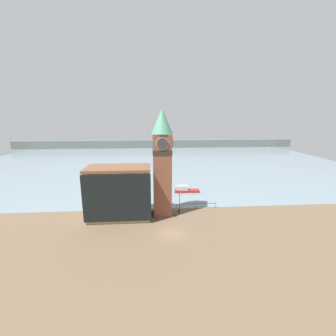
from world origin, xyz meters
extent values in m
plane|color=brown|center=(0.00, 0.00, 0.00)|extent=(160.00, 160.00, 0.00)
cube|color=gray|center=(0.00, 70.70, 0.00)|extent=(160.00, 120.00, 0.00)
cube|color=slate|center=(0.00, 110.70, 2.50)|extent=(180.00, 3.00, 5.00)
cube|color=#333338|center=(6.28, 10.45, 1.05)|extent=(9.25, 0.08, 0.08)
cylinder|color=#333338|center=(1.95, 10.45, 0.53)|extent=(0.07, 0.07, 1.05)
cylinder|color=#333338|center=(6.28, 10.45, 0.53)|extent=(0.07, 0.07, 1.05)
cylinder|color=#333338|center=(10.60, 10.45, 0.53)|extent=(0.07, 0.07, 1.05)
cube|color=brown|center=(-1.14, 8.10, 8.21)|extent=(3.58, 3.58, 16.42)
cube|color=#2D2823|center=(-1.14, 8.10, 12.97)|extent=(3.70, 3.70, 0.90)
cylinder|color=tan|center=(-1.14, 6.24, 14.75)|extent=(2.37, 0.12, 2.37)
cylinder|color=#333338|center=(-1.14, 6.16, 14.75)|extent=(2.15, 0.12, 2.15)
cylinder|color=tan|center=(0.71, 8.10, 14.75)|extent=(0.12, 2.37, 2.37)
cylinder|color=#333338|center=(0.79, 8.10, 14.75)|extent=(0.12, 2.15, 2.15)
cone|color=#4C9375|center=(-1.14, 8.10, 18.80)|extent=(4.12, 4.12, 4.75)
cube|color=tan|center=(-9.63, 7.30, 4.89)|extent=(11.90, 6.19, 9.78)
cube|color=brown|center=(-9.63, 7.30, 10.03)|extent=(12.30, 6.59, 0.50)
cube|color=black|center=(-9.63, 4.06, 5.08)|extent=(12.40, 0.30, 8.99)
cube|color=maroon|center=(6.04, 21.53, 0.31)|extent=(6.56, 2.26, 0.61)
cube|color=#B2B2B2|center=(4.88, 21.56, 1.20)|extent=(2.90, 1.53, 1.16)
cylinder|color=black|center=(1.34, 6.61, 0.31)|extent=(0.30, 0.30, 0.63)
sphere|color=black|center=(1.34, 6.61, 0.63)|extent=(0.31, 0.31, 0.31)
cylinder|color=black|center=(2.27, 8.32, 0.24)|extent=(0.31, 0.31, 0.48)
sphere|color=black|center=(2.27, 8.32, 0.48)|extent=(0.32, 0.32, 0.32)
cylinder|color=black|center=(2.46, 8.58, 2.05)|extent=(0.10, 0.10, 4.09)
sphere|color=silver|center=(2.46, 8.58, 4.19)|extent=(0.32, 0.32, 0.32)
camera|label=1|loc=(-3.12, -35.07, 19.55)|focal=24.00mm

